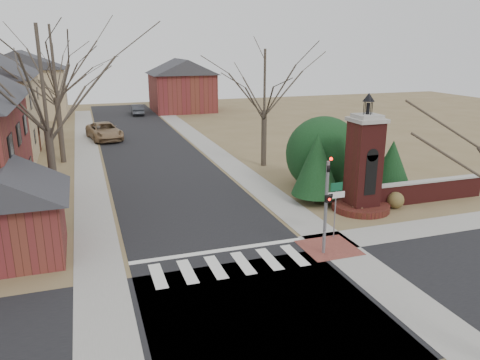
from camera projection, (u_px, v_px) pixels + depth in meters
name	position (u px, v px, depth m)	size (l,w,h in m)	color
ground	(235.00, 274.00, 18.85)	(120.00, 120.00, 0.00)	brown
main_street	(153.00, 155.00, 38.86)	(8.00, 70.00, 0.01)	black
cross_street	(263.00, 313.00, 16.12)	(120.00, 8.00, 0.01)	black
crosswalk_zone	(230.00, 265.00, 19.58)	(8.00, 2.20, 0.02)	silver
stop_bar	(220.00, 251.00, 20.94)	(8.00, 0.35, 0.02)	silver
sidewalk_right_main	(213.00, 151.00, 40.46)	(2.00, 60.00, 0.02)	gray
sidewalk_left	(88.00, 160.00, 37.26)	(2.00, 60.00, 0.02)	gray
curb_apron	(329.00, 248.00, 21.24)	(2.40, 2.40, 0.02)	brown
traffic_signal_pole	(327.00, 198.00, 19.97)	(0.28, 0.41, 4.50)	slate
sign_post	(336.00, 199.00, 21.83)	(0.90, 0.07, 2.75)	slate
brick_gate_monument	(363.00, 172.00, 25.56)	(3.20, 3.20, 6.47)	#561B19
brick_garden_wall	(428.00, 191.00, 27.37)	(7.50, 0.50, 1.30)	#561B19
garage_left	(10.00, 209.00, 19.69)	(4.80, 4.80, 4.29)	brown
house_distant_left	(22.00, 83.00, 57.62)	(10.80, 8.80, 8.53)	tan
house_distant_right	(182.00, 84.00, 63.94)	(8.80, 8.80, 7.30)	brown
evergreen_near	(317.00, 164.00, 26.79)	(2.80, 2.80, 4.10)	#473D33
evergreen_mid	(356.00, 151.00, 28.81)	(3.40, 3.40, 4.70)	#473D33
evergreen_far	(392.00, 163.00, 28.71)	(2.40, 2.40, 3.30)	#473D33
evergreen_mass	(324.00, 151.00, 29.59)	(4.80, 4.80, 4.80)	black
bare_tree_0	(41.00, 70.00, 22.73)	(8.05, 8.05, 11.15)	#473D33
bare_tree_1	(52.00, 56.00, 34.46)	(8.40, 8.40, 11.64)	#473D33
bare_tree_2	(54.00, 64.00, 46.41)	(7.35, 7.35, 10.19)	#473D33
bare_tree_3	(265.00, 76.00, 33.84)	(7.00, 7.00, 9.70)	#473D33
pickup_truck	(104.00, 131.00, 45.17)	(2.70, 5.86, 1.63)	#957451
distant_car	(137.00, 109.00, 61.04)	(1.47, 4.21, 1.39)	#383A40
dry_shrub_left	(358.00, 207.00, 25.58)	(0.72, 0.72, 0.72)	brown
dry_shrub_right	(396.00, 200.00, 26.29)	(0.94, 0.94, 0.94)	brown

